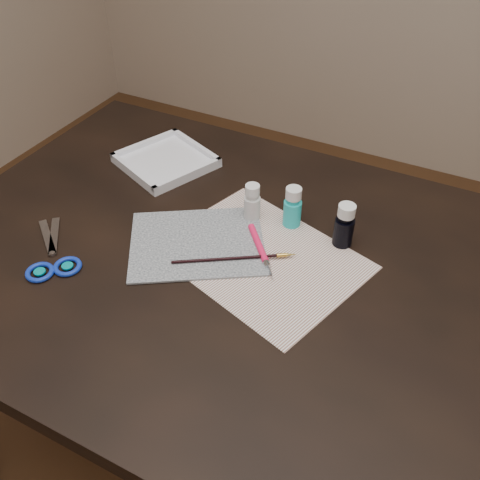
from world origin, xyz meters
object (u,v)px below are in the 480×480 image
at_px(paint_bottle_white, 252,202).
at_px(paint_bottle_cyan, 293,207).
at_px(canvas, 197,243).
at_px(paper, 260,257).
at_px(scissors, 48,248).
at_px(paint_bottle_navy, 344,225).
at_px(palette_tray, 166,160).

bearing_deg(paint_bottle_white, paint_bottle_cyan, 13.28).
xyz_separation_m(canvas, paint_bottle_cyan, (0.15, 0.15, 0.04)).
bearing_deg(paper, scissors, -155.48).
bearing_deg(paint_bottle_navy, paint_bottle_white, -177.65).
bearing_deg(paint_bottle_white, scissors, -138.51).
relative_size(paint_bottle_cyan, scissors, 0.43).
bearing_deg(paper, paint_bottle_white, 123.90).
xyz_separation_m(paint_bottle_white, paint_bottle_navy, (0.20, 0.01, 0.01)).
relative_size(paint_bottle_navy, palette_tray, 0.49).
distance_m(paper, scissors, 0.43).
relative_size(paint_bottle_white, paint_bottle_cyan, 0.92).
bearing_deg(canvas, paint_bottle_white, 64.13).
xyz_separation_m(paper, paint_bottle_cyan, (0.01, 0.12, 0.05)).
height_order(canvas, scissors, scissors).
height_order(paint_bottle_cyan, palette_tray, paint_bottle_cyan).
relative_size(paint_bottle_white, scissors, 0.40).
xyz_separation_m(paper, palette_tray, (-0.35, 0.20, 0.01)).
relative_size(paper, paint_bottle_cyan, 4.11).
relative_size(canvas, scissors, 1.27).
height_order(paint_bottle_navy, palette_tray, paint_bottle_navy).
bearing_deg(paint_bottle_navy, paper, -139.03).
distance_m(paint_bottle_white, palette_tray, 0.30).
bearing_deg(paint_bottle_navy, palette_tray, 169.60).
bearing_deg(palette_tray, paint_bottle_navy, -10.40).
distance_m(paint_bottle_white, paint_bottle_cyan, 0.09).
height_order(canvas, paint_bottle_cyan, paint_bottle_cyan).
height_order(scissors, palette_tray, palette_tray).
distance_m(paper, canvas, 0.13).
relative_size(canvas, paint_bottle_navy, 2.79).
bearing_deg(paint_bottle_white, paper, -56.10).
distance_m(paint_bottle_cyan, scissors, 0.50).
xyz_separation_m(canvas, paint_bottle_white, (0.06, 0.13, 0.04)).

